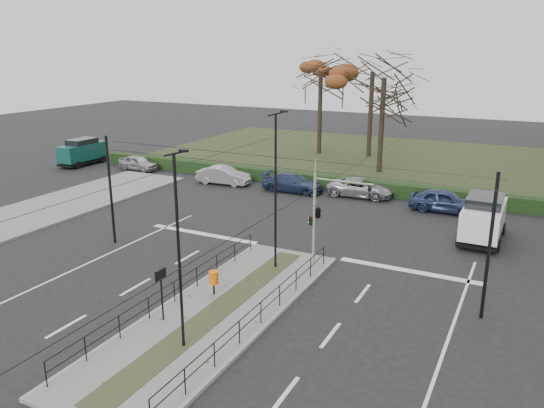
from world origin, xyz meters
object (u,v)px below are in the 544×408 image
Objects in this scene: parked_car_first at (138,163)px; parked_car_third at (293,183)px; streetlamp_median_far at (276,190)px; info_panel at (161,280)px; parked_car_fourth at (361,188)px; streetlamp_median_near at (179,251)px; bare_tree_center at (372,78)px; rust_tree at (321,76)px; parked_car_second at (224,175)px; litter_bin at (214,278)px; parked_car_fifth at (445,201)px; green_van at (83,151)px; traffic_light at (320,211)px; white_van at (483,217)px; bare_tree_near at (384,85)px.

parked_car_third is at bearing -88.82° from parked_car_first.
info_panel is at bearing -103.44° from streetlamp_median_far.
parked_car_fourth is at bearing 91.74° from streetlamp_median_far.
parked_car_first is at bearing 133.29° from streetlamp_median_near.
bare_tree_center is at bearing -5.41° from parked_car_third.
streetlamp_median_near is at bearing -32.70° from info_panel.
parked_car_fourth is 18.17m from rust_tree.
streetlamp_median_far reaches higher than parked_car_second.
info_panel reaches higher than litter_bin.
green_van is at bearing 88.38° from parked_car_fifth.
info_panel is at bearing -112.07° from traffic_light.
litter_bin is 0.22× the size of parked_car_fourth.
bare_tree_center is at bearing 94.29° from info_panel.
traffic_light is 9.43m from streetlamp_median_near.
parked_car_first is at bearing 4.38° from green_van.
parked_car_second is at bearing 136.92° from traffic_light.
parked_car_third is 14.81m from white_van.
bare_tree_center is 20.19m from parked_car_fifth.
parked_car_fourth is at bearing 86.95° from info_panel.
litter_bin is 0.15× the size of streetlamp_median_near.
white_van is 18.29m from bare_tree_near.
info_panel is 7.24m from streetlamp_median_far.
traffic_light is 0.96× the size of green_van.
parked_car_first is at bearing 169.46° from white_van.
streetlamp_median_near reaches higher than info_panel.
parked_car_fourth is 10.79m from bare_tree_near.
bare_tree_center reaches higher than litter_bin.
streetlamp_median_near reaches higher than green_van.
streetlamp_median_far is 30.28m from bare_tree_center.
rust_tree reaches higher than parked_car_fourth.
parked_car_second is (-9.76, 20.27, -1.11)m from info_panel.
rust_tree reaches higher than parked_car_third.
traffic_light is 1.22× the size of parked_car_first.
parked_car_second is at bearing 115.70° from info_panel.
green_van is at bearing 88.87° from parked_car_fourth.
streetlamp_median_far reaches higher than white_van.
streetlamp_median_far is (-1.67, -1.38, 1.15)m from traffic_light.
bare_tree_near is (-3.08, 21.79, 4.65)m from traffic_light.
rust_tree is 2.27× the size of parked_car_fifth.
parked_car_fifth is at bearing -88.52° from parked_car_first.
rust_tree is (1.98, 15.42, 7.12)m from parked_car_second.
parked_car_second is at bearing 120.55° from litter_bin.
litter_bin is 0.10× the size of bare_tree_near.
parked_car_second is 0.92× the size of parked_car_third.
streetlamp_median_near is at bearing -38.84° from green_van.
parked_car_fifth is (26.56, -0.89, 0.11)m from parked_car_first.
info_panel is 0.28× the size of streetlamp_median_far.
parked_car_second is (9.52, -0.96, 0.06)m from parked_car_first.
streetlamp_median_far is 1.59× the size of parked_car_fourth.
traffic_light is 0.46× the size of rust_tree.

